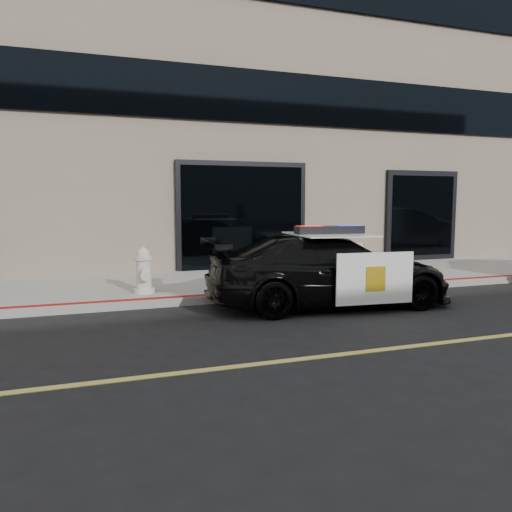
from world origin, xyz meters
name	(u,v)px	position (x,y,z in m)	size (l,w,h in m)	color
ground	(471,340)	(0.00, 0.00, 0.00)	(120.00, 120.00, 0.00)	black
sidewalk_n	(306,278)	(0.00, 5.25, 0.07)	(60.00, 3.50, 0.15)	gray
building_n	(238,71)	(0.00, 10.50, 6.00)	(60.00, 7.00, 12.00)	#756856
police_car	(329,270)	(-0.79, 2.63, 0.65)	(2.54, 4.70, 1.44)	black
fire_hydrant	(144,272)	(-3.85, 4.17, 0.56)	(0.40, 0.55, 0.87)	beige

